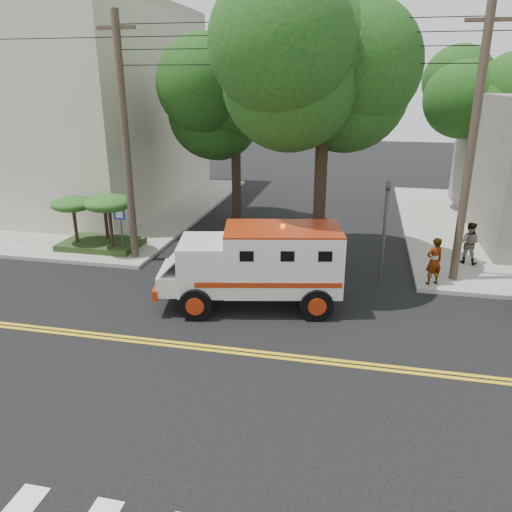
# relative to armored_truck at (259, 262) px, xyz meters

# --- Properties ---
(ground) EXTENTS (100.00, 100.00, 0.00)m
(ground) POSITION_rel_armored_truck_xyz_m (-0.03, -2.89, -1.45)
(ground) COLOR black
(ground) RESTS_ON ground
(sidewalk_nw) EXTENTS (17.00, 17.00, 0.15)m
(sidewalk_nw) POSITION_rel_armored_truck_xyz_m (-13.53, 10.61, -1.38)
(sidewalk_nw) COLOR gray
(sidewalk_nw) RESTS_ON ground
(building_left) EXTENTS (16.00, 14.00, 10.00)m
(building_left) POSITION_rel_armored_truck_xyz_m (-15.53, 12.11, 3.70)
(building_left) COLOR #BAAE99
(building_left) RESTS_ON sidewalk_nw
(utility_pole_left) EXTENTS (0.28, 0.28, 9.00)m
(utility_pole_left) POSITION_rel_armored_truck_xyz_m (-5.63, 3.11, 3.05)
(utility_pole_left) COLOR #382D23
(utility_pole_left) RESTS_ON ground
(utility_pole_right) EXTENTS (0.28, 0.28, 9.00)m
(utility_pole_right) POSITION_rel_armored_truck_xyz_m (6.27, 3.31, 3.05)
(utility_pole_right) COLOR #382D23
(utility_pole_right) RESTS_ON ground
(tree_main) EXTENTS (6.08, 5.70, 9.85)m
(tree_main) POSITION_rel_armored_truck_xyz_m (1.91, 3.31, 5.75)
(tree_main) COLOR black
(tree_main) RESTS_ON ground
(tree_left) EXTENTS (4.48, 4.20, 7.70)m
(tree_left) POSITION_rel_armored_truck_xyz_m (-2.71, 8.89, 4.28)
(tree_left) COLOR black
(tree_left) RESTS_ON ground
(tree_right) EXTENTS (4.80, 4.50, 8.20)m
(tree_right) POSITION_rel_armored_truck_xyz_m (8.81, 12.88, 4.64)
(tree_right) COLOR black
(tree_right) RESTS_ON ground
(traffic_signal) EXTENTS (0.15, 0.18, 3.60)m
(traffic_signal) POSITION_rel_armored_truck_xyz_m (3.77, 2.71, 0.78)
(traffic_signal) COLOR #3F3F42
(traffic_signal) RESTS_ON ground
(accessibility_sign) EXTENTS (0.45, 0.10, 2.02)m
(accessibility_sign) POSITION_rel_armored_truck_xyz_m (-6.23, 3.28, -0.08)
(accessibility_sign) COLOR #3F3F42
(accessibility_sign) RESTS_ON ground
(palm_planter) EXTENTS (3.52, 2.63, 2.36)m
(palm_planter) POSITION_rel_armored_truck_xyz_m (-7.47, 3.73, 0.20)
(palm_planter) COLOR #1E3314
(palm_planter) RESTS_ON sidewalk_nw
(armored_truck) EXTENTS (5.89, 3.17, 2.55)m
(armored_truck) POSITION_rel_armored_truck_xyz_m (0.00, 0.00, 0.00)
(armored_truck) COLOR silver
(armored_truck) RESTS_ON ground
(pedestrian_a) EXTENTS (0.72, 0.64, 1.65)m
(pedestrian_a) POSITION_rel_armored_truck_xyz_m (5.47, 2.61, -0.47)
(pedestrian_a) COLOR gray
(pedestrian_a) RESTS_ON sidewalk_ne
(pedestrian_b) EXTENTS (0.94, 0.83, 1.60)m
(pedestrian_b) POSITION_rel_armored_truck_xyz_m (6.99, 5.09, -0.50)
(pedestrian_b) COLOR gray
(pedestrian_b) RESTS_ON sidewalk_ne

